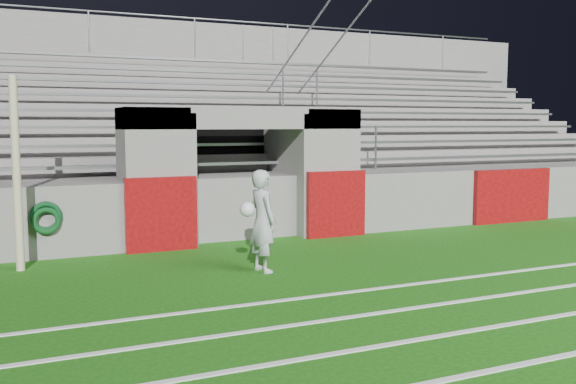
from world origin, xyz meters
name	(u,v)px	position (x,y,z in m)	size (l,w,h in m)	color
ground	(325,276)	(0.00, 0.00, 0.00)	(90.00, 90.00, 0.00)	#17540E
field_post	(17,174)	(-4.20, 2.32, 1.52)	(0.13, 0.13, 3.05)	beige
stadium_structure	(183,155)	(0.00, 7.97, 1.49)	(26.00, 8.48, 5.42)	slate
goalkeeper_with_ball	(262,220)	(-0.76, 0.66, 0.81)	(0.71, 0.72, 1.60)	#B0B5BB
hose_coil	(46,218)	(-3.76, 2.93, 0.72)	(0.54, 0.14, 0.56)	#0C3D1B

